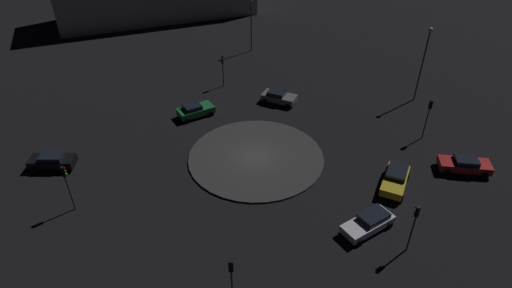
% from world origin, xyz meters
% --- Properties ---
extents(ground_plane, '(119.64, 119.64, 0.00)m').
position_xyz_m(ground_plane, '(0.00, 0.00, 0.00)').
color(ground_plane, black).
extents(roundabout_island, '(12.98, 12.98, 0.17)m').
position_xyz_m(roundabout_island, '(0.00, 0.00, 0.09)').
color(roundabout_island, '#383838').
rests_on(roundabout_island, ground_plane).
extents(car_red, '(2.34, 4.64, 1.46)m').
position_xyz_m(car_red, '(-0.91, -19.14, 0.76)').
color(car_red, red).
rests_on(car_red, ground_plane).
extents(car_grey, '(3.19, 4.34, 1.44)m').
position_xyz_m(car_grey, '(10.94, -2.00, 0.75)').
color(car_grey, slate).
rests_on(car_grey, ground_plane).
extents(car_green, '(3.73, 4.28, 1.50)m').
position_xyz_m(car_green, '(7.31, 7.15, 0.77)').
color(car_green, '#1E7238').
rests_on(car_green, ground_plane).
extents(car_black, '(2.11, 4.15, 1.47)m').
position_xyz_m(car_black, '(-2.60, 18.70, 0.78)').
color(car_black, black).
rests_on(car_black, ground_plane).
extents(car_yellow, '(4.75, 3.36, 1.46)m').
position_xyz_m(car_yellow, '(-3.41, -12.38, 0.79)').
color(car_yellow, gold).
rests_on(car_yellow, ground_plane).
extents(car_white, '(3.97, 4.52, 1.39)m').
position_xyz_m(car_white, '(-8.76, -9.28, 0.73)').
color(car_white, white).
rests_on(car_white, ground_plane).
extents(traffic_light_southwest, '(0.38, 0.39, 4.35)m').
position_xyz_m(traffic_light_southwest, '(-10.71, -11.79, 3.09)').
color(traffic_light_southwest, '#2D2D2D').
rests_on(traffic_light_southwest, ground_plane).
extents(traffic_light_east, '(0.39, 0.35, 3.98)m').
position_xyz_m(traffic_light_east, '(14.67, 4.90, 2.84)').
color(traffic_light_east, '#2D2D2D').
rests_on(traffic_light_east, ground_plane).
extents(traffic_light_south, '(0.35, 0.38, 4.40)m').
position_xyz_m(traffic_light_south, '(4.35, -16.78, 3.12)').
color(traffic_light_south, '#2D2D2D').
rests_on(traffic_light_south, ground_plane).
extents(traffic_light_west, '(0.36, 0.31, 3.86)m').
position_xyz_m(traffic_light_west, '(-15.68, 0.61, 2.75)').
color(traffic_light_west, '#2D2D2D').
rests_on(traffic_light_west, ground_plane).
extents(traffic_light_northwest, '(0.37, 0.40, 4.39)m').
position_xyz_m(traffic_light_northwest, '(-7.92, 14.45, 3.12)').
color(traffic_light_northwest, '#2D2D2D').
rests_on(traffic_light_northwest, ground_plane).
extents(streetlamp_southeast, '(0.46, 0.46, 8.75)m').
position_xyz_m(streetlamp_southeast, '(12.54, -17.97, 5.35)').
color(streetlamp_southeast, '#4C4C51').
rests_on(streetlamp_southeast, ground_plane).
extents(streetlamp_east, '(0.45, 0.45, 7.55)m').
position_xyz_m(streetlamp_east, '(26.00, 2.21, 4.65)').
color(streetlamp_east, '#4C4C51').
rests_on(streetlamp_east, ground_plane).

